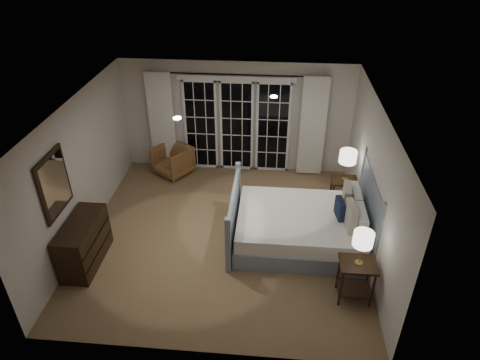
# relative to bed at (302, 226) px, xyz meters

# --- Properties ---
(floor) EXTENTS (5.00, 5.00, 0.00)m
(floor) POSITION_rel_bed_xyz_m (-1.41, 0.05, -0.35)
(floor) COLOR olive
(floor) RESTS_ON ground
(ceiling) EXTENTS (5.00, 5.00, 0.00)m
(ceiling) POSITION_rel_bed_xyz_m (-1.41, 0.05, 2.15)
(ceiling) COLOR white
(ceiling) RESTS_ON wall_back
(wall_left) EXTENTS (0.02, 5.00, 2.50)m
(wall_left) POSITION_rel_bed_xyz_m (-3.91, 0.05, 0.90)
(wall_left) COLOR beige
(wall_left) RESTS_ON floor
(wall_right) EXTENTS (0.02, 5.00, 2.50)m
(wall_right) POSITION_rel_bed_xyz_m (1.09, 0.05, 0.90)
(wall_right) COLOR beige
(wall_right) RESTS_ON floor
(wall_back) EXTENTS (5.00, 0.02, 2.50)m
(wall_back) POSITION_rel_bed_xyz_m (-1.41, 2.55, 0.90)
(wall_back) COLOR beige
(wall_back) RESTS_ON floor
(wall_front) EXTENTS (5.00, 0.02, 2.50)m
(wall_front) POSITION_rel_bed_xyz_m (-1.41, -2.45, 0.90)
(wall_front) COLOR beige
(wall_front) RESTS_ON floor
(french_doors) EXTENTS (2.50, 0.04, 2.20)m
(french_doors) POSITION_rel_bed_xyz_m (-1.41, 2.51, 0.74)
(french_doors) COLOR black
(french_doors) RESTS_ON wall_back
(curtain_rod) EXTENTS (3.50, 0.03, 0.03)m
(curtain_rod) POSITION_rel_bed_xyz_m (-1.41, 2.45, 1.90)
(curtain_rod) COLOR black
(curtain_rod) RESTS_ON wall_back
(curtain_left) EXTENTS (0.55, 0.10, 2.25)m
(curtain_left) POSITION_rel_bed_xyz_m (-3.06, 2.43, 0.80)
(curtain_left) COLOR white
(curtain_left) RESTS_ON curtain_rod
(curtain_right) EXTENTS (0.55, 0.10, 2.25)m
(curtain_right) POSITION_rel_bed_xyz_m (0.24, 2.43, 0.80)
(curtain_right) COLOR white
(curtain_right) RESTS_ON curtain_rod
(downlight_a) EXTENTS (0.12, 0.12, 0.01)m
(downlight_a) POSITION_rel_bed_xyz_m (-0.61, 0.65, 2.14)
(downlight_a) COLOR white
(downlight_a) RESTS_ON ceiling
(downlight_b) EXTENTS (0.12, 0.12, 0.01)m
(downlight_b) POSITION_rel_bed_xyz_m (-2.01, -0.35, 2.14)
(downlight_b) COLOR white
(downlight_b) RESTS_ON ceiling
(bed) EXTENTS (2.39, 1.73, 1.40)m
(bed) POSITION_rel_bed_xyz_m (0.00, 0.00, 0.00)
(bed) COLOR gray
(bed) RESTS_ON floor
(nightstand_left) EXTENTS (0.55, 0.44, 0.71)m
(nightstand_left) POSITION_rel_bed_xyz_m (0.75, -1.28, 0.12)
(nightstand_left) COLOR black
(nightstand_left) RESTS_ON floor
(nightstand_right) EXTENTS (0.50, 0.40, 0.66)m
(nightstand_right) POSITION_rel_bed_xyz_m (0.83, 1.13, 0.09)
(nightstand_right) COLOR black
(nightstand_right) RESTS_ON floor
(lamp_left) EXTENTS (0.29, 0.29, 0.56)m
(lamp_left) POSITION_rel_bed_xyz_m (0.75, -1.28, 0.81)
(lamp_left) COLOR tan
(lamp_left) RESTS_ON nightstand_left
(lamp_right) EXTENTS (0.33, 0.33, 0.63)m
(lamp_right) POSITION_rel_bed_xyz_m (0.83, 1.13, 0.81)
(lamp_right) COLOR tan
(lamp_right) RESTS_ON nightstand_right
(armchair) EXTENTS (1.00, 1.01, 0.67)m
(armchair) POSITION_rel_bed_xyz_m (-2.82, 2.15, -0.01)
(armchair) COLOR brown
(armchair) RESTS_ON floor
(dresser) EXTENTS (0.49, 1.16, 0.82)m
(dresser) POSITION_rel_bed_xyz_m (-3.64, -0.86, 0.07)
(dresser) COLOR black
(dresser) RESTS_ON floor
(mirror) EXTENTS (0.05, 0.85, 1.00)m
(mirror) POSITION_rel_bed_xyz_m (-3.88, -0.86, 1.20)
(mirror) COLOR black
(mirror) RESTS_ON wall_left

